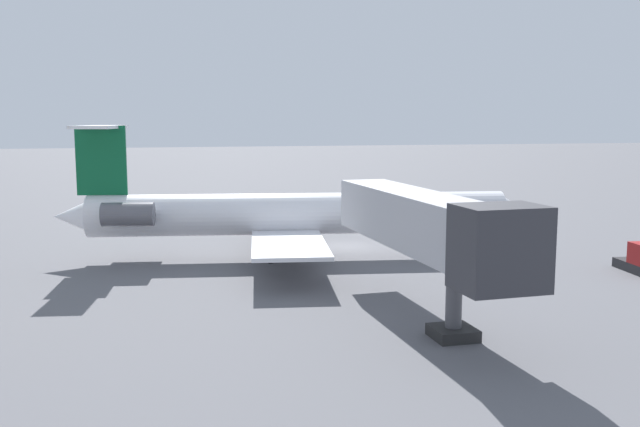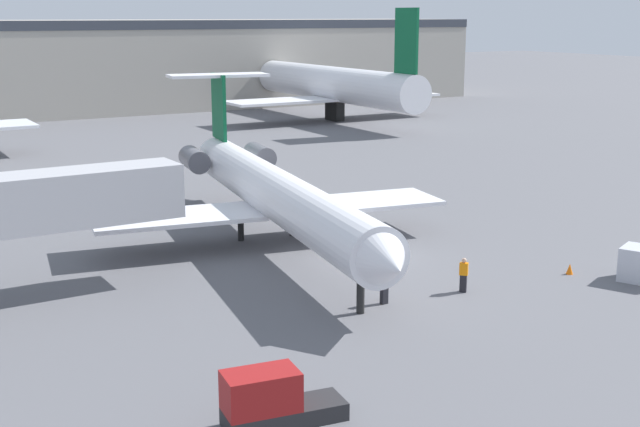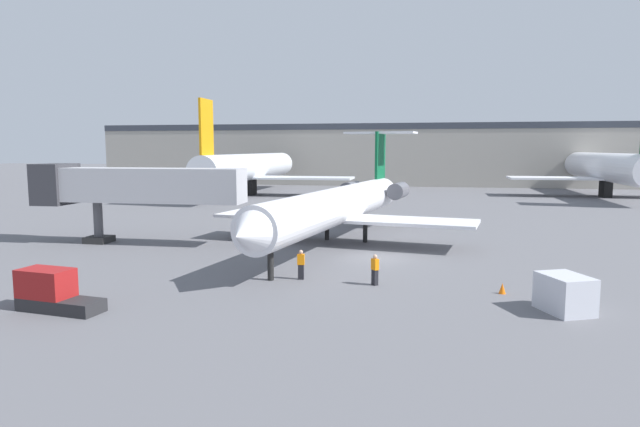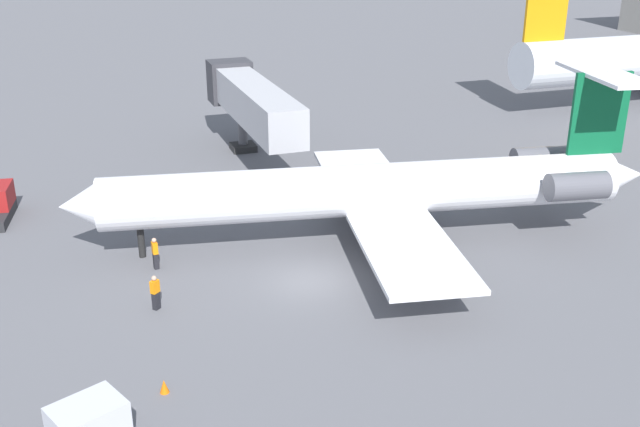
# 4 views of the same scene
# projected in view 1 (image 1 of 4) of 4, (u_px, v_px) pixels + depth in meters

# --- Properties ---
(ground_plane) EXTENTS (400.00, 400.00, 0.10)m
(ground_plane) POSITION_uv_depth(u_px,v_px,m) (344.00, 247.00, 51.28)
(ground_plane) COLOR #5B5B60
(regional_jet) EXTENTS (20.94, 31.91, 8.97)m
(regional_jet) POSITION_uv_depth(u_px,v_px,m) (287.00, 213.00, 46.34)
(regional_jet) COLOR white
(regional_jet) RESTS_ON ground_plane
(jet_bridge) EXTENTS (16.59, 3.26, 6.18)m
(jet_bridge) POSITION_uv_depth(u_px,v_px,m) (431.00, 227.00, 31.31)
(jet_bridge) COLOR #ADADB2
(jet_bridge) RESTS_ON ground_plane
(ground_crew_marshaller) EXTENTS (0.42, 0.30, 1.69)m
(ground_crew_marshaller) POSITION_uv_depth(u_px,v_px,m) (454.00, 239.00, 49.23)
(ground_crew_marshaller) COLOR black
(ground_crew_marshaller) RESTS_ON ground_plane
(ground_crew_loader) EXTENTS (0.46, 0.47, 1.69)m
(ground_crew_loader) POSITION_uv_depth(u_px,v_px,m) (436.00, 230.00, 53.41)
(ground_crew_loader) COLOR black
(ground_crew_loader) RESTS_ON ground_plane
(cargo_container_uld) EXTENTS (2.54, 2.84, 1.70)m
(cargo_container_uld) POSITION_uv_depth(u_px,v_px,m) (429.00, 214.00, 62.75)
(cargo_container_uld) COLOR silver
(cargo_container_uld) RESTS_ON ground_plane
(traffic_cone_near) EXTENTS (0.36, 0.36, 0.55)m
(traffic_cone_near) POSITION_uv_depth(u_px,v_px,m) (410.00, 225.00, 59.91)
(traffic_cone_near) COLOR orange
(traffic_cone_near) RESTS_ON ground_plane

